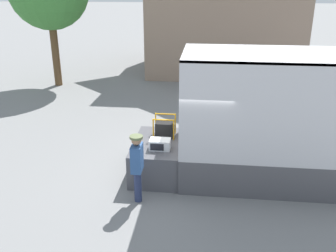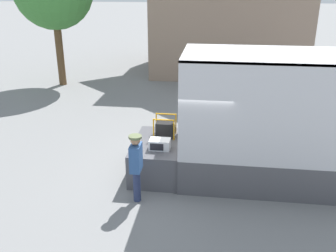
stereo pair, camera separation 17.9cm
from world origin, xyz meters
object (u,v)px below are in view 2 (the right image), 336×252
box_truck (330,150)px  portable_generator (166,129)px  microwave (160,144)px  worker_person (136,162)px

box_truck → portable_generator: size_ratio=11.25×
box_truck → portable_generator: bearing=174.7°
microwave → portable_generator: 0.86m
microwave → worker_person: (-0.40, -1.06, 0.00)m
box_truck → worker_person: bearing=-162.3°
portable_generator → microwave: bearing=-92.1°
microwave → worker_person: bearing=-110.7°
microwave → box_truck: bearing=6.0°
box_truck → portable_generator: 4.34m
microwave → portable_generator: (0.03, 0.86, 0.09)m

